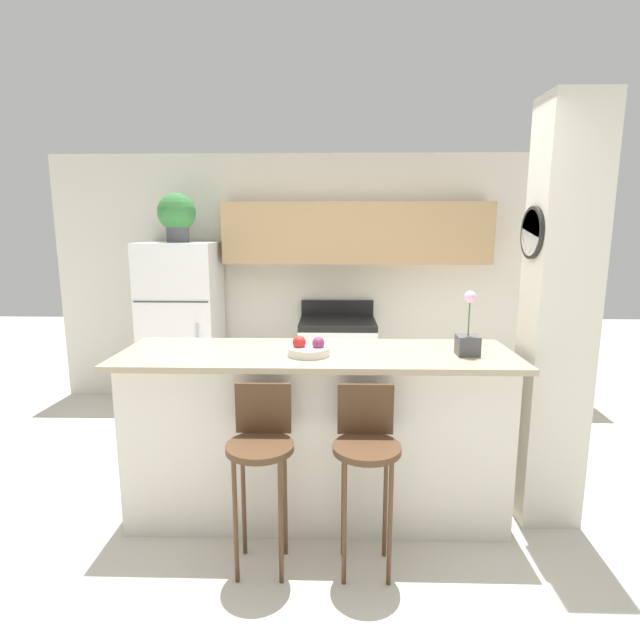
# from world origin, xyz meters

# --- Properties ---
(ground_plane) EXTENTS (14.00, 14.00, 0.00)m
(ground_plane) POSITION_xyz_m (0.00, 0.00, 0.00)
(ground_plane) COLOR beige
(wall_back) EXTENTS (5.60, 0.38, 2.55)m
(wall_back) POSITION_xyz_m (0.12, 2.19, 1.46)
(wall_back) COLOR silver
(wall_back) RESTS_ON ground_plane
(pillar_right) EXTENTS (0.38, 0.32, 2.55)m
(pillar_right) POSITION_xyz_m (1.44, 0.00, 1.28)
(pillar_right) COLOR silver
(pillar_right) RESTS_ON ground_plane
(counter_bar) EXTENTS (2.41, 0.74, 1.07)m
(counter_bar) POSITION_xyz_m (0.00, 0.00, 0.54)
(counter_bar) COLOR silver
(counter_bar) RESTS_ON ground_plane
(refrigerator) EXTENTS (0.73, 0.65, 1.68)m
(refrigerator) POSITION_xyz_m (-1.41, 1.88, 0.84)
(refrigerator) COLOR white
(refrigerator) RESTS_ON ground_plane
(stove_range) EXTENTS (0.75, 0.63, 1.07)m
(stove_range) POSITION_xyz_m (0.14, 1.90, 0.46)
(stove_range) COLOR white
(stove_range) RESTS_ON ground_plane
(bar_stool_left) EXTENTS (0.36, 0.36, 0.99)m
(bar_stool_left) POSITION_xyz_m (-0.28, -0.52, 0.67)
(bar_stool_left) COLOR #4C331E
(bar_stool_left) RESTS_ON ground_plane
(bar_stool_right) EXTENTS (0.36, 0.36, 0.99)m
(bar_stool_right) POSITION_xyz_m (0.28, -0.52, 0.67)
(bar_stool_right) COLOR #4C331E
(bar_stool_right) RESTS_ON ground_plane
(potted_plant_on_fridge) EXTENTS (0.36, 0.36, 0.47)m
(potted_plant_on_fridge) POSITION_xyz_m (-1.41, 1.88, 1.93)
(potted_plant_on_fridge) COLOR #4C4C51
(potted_plant_on_fridge) RESTS_ON refrigerator
(orchid_vase) EXTENTS (0.13, 0.13, 0.39)m
(orchid_vase) POSITION_xyz_m (0.90, -0.05, 1.17)
(orchid_vase) COLOR #4C4C51
(orchid_vase) RESTS_ON counter_bar
(fruit_bowl) EXTENTS (0.25, 0.25, 0.12)m
(fruit_bowl) POSITION_xyz_m (-0.05, -0.08, 1.10)
(fruit_bowl) COLOR silver
(fruit_bowl) RESTS_ON counter_bar
(trash_bin) EXTENTS (0.28, 0.28, 0.38)m
(trash_bin) POSITION_xyz_m (-0.82, 1.67, 0.19)
(trash_bin) COLOR black
(trash_bin) RESTS_ON ground_plane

